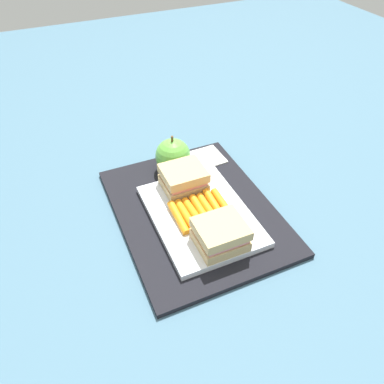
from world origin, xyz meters
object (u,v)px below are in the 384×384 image
at_px(food_tray, 200,215).
at_px(sandwich_half_right, 184,178).
at_px(carrot_sticks_bundle, 200,210).
at_px(paper_napkin, 206,158).
at_px(sandwich_half_left, 220,234).
at_px(apple, 173,156).

relative_size(food_tray, sandwich_half_right, 2.88).
bearing_deg(carrot_sticks_bundle, paper_napkin, -28.88).
relative_size(sandwich_half_left, sandwich_half_right, 1.00).
height_order(food_tray, sandwich_half_right, sandwich_half_right).
relative_size(sandwich_half_right, carrot_sticks_bundle, 0.78).
xyz_separation_m(sandwich_half_right, apple, (0.07, -0.01, 0.00)).
relative_size(carrot_sticks_bundle, paper_napkin, 1.46).
bearing_deg(food_tray, paper_napkin, -28.95).
distance_m(food_tray, paper_napkin, 0.18).
distance_m(sandwich_half_right, paper_napkin, 0.12).
xyz_separation_m(food_tray, sandwich_half_right, (0.08, 0.00, 0.03)).
xyz_separation_m(food_tray, apple, (0.15, -0.01, 0.03)).
xyz_separation_m(sandwich_half_left, apple, (0.23, -0.01, 0.00)).
bearing_deg(food_tray, sandwich_half_right, 0.00).
height_order(carrot_sticks_bundle, paper_napkin, carrot_sticks_bundle).
distance_m(carrot_sticks_bundle, paper_napkin, 0.18).
bearing_deg(sandwich_half_left, carrot_sticks_bundle, -0.08).
xyz_separation_m(apple, paper_napkin, (0.01, -0.08, -0.03)).
bearing_deg(sandwich_half_right, sandwich_half_left, 180.00).
bearing_deg(sandwich_half_right, food_tray, 180.00).
distance_m(food_tray, sandwich_half_right, 0.08).
xyz_separation_m(food_tray, paper_napkin, (0.16, -0.09, -0.00)).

